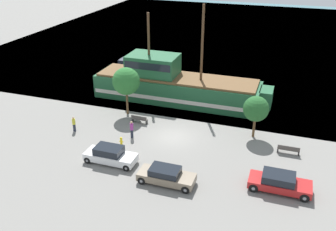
{
  "coord_description": "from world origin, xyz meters",
  "views": [
    {
      "loc": [
        9.91,
        -30.55,
        17.85
      ],
      "look_at": [
        -1.25,
        2.0,
        1.2
      ],
      "focal_mm": 40.0,
      "sensor_mm": 36.0,
      "label": 1
    }
  ],
  "objects_px": {
    "moored_boat_dockside": "(141,72)",
    "pedestrian_walking_near": "(74,124)",
    "parked_car_curb_mid": "(279,182)",
    "pedestrian_walking_far": "(132,129)",
    "parked_car_curb_rear": "(166,176)",
    "moored_boat_outer": "(141,61)",
    "bench_promenade_east": "(288,150)",
    "pirate_ship": "(174,85)",
    "fire_hydrant": "(121,140)",
    "bench_promenade_west": "(139,119)",
    "parked_car_curb_front": "(110,155)"
  },
  "relations": [
    {
      "from": "pirate_ship",
      "to": "parked_car_curb_mid",
      "type": "height_order",
      "value": "pirate_ship"
    },
    {
      "from": "moored_boat_dockside",
      "to": "parked_car_curb_front",
      "type": "xyz_separation_m",
      "value": [
        5.87,
        -20.89,
        0.05
      ]
    },
    {
      "from": "pedestrian_walking_far",
      "to": "parked_car_curb_mid",
      "type": "bearing_deg",
      "value": -15.73
    },
    {
      "from": "parked_car_curb_mid",
      "to": "pirate_ship",
      "type": "bearing_deg",
      "value": 132.95
    },
    {
      "from": "pirate_ship",
      "to": "pedestrian_walking_far",
      "type": "relative_size",
      "value": 11.64
    },
    {
      "from": "moored_boat_outer",
      "to": "parked_car_curb_rear",
      "type": "xyz_separation_m",
      "value": [
        13.35,
        -26.94,
        0.06
      ]
    },
    {
      "from": "parked_car_curb_front",
      "to": "parked_car_curb_mid",
      "type": "xyz_separation_m",
      "value": [
        14.11,
        0.66,
        -0.0
      ]
    },
    {
      "from": "parked_car_curb_front",
      "to": "bench_promenade_west",
      "type": "distance_m",
      "value": 7.81
    },
    {
      "from": "moored_boat_outer",
      "to": "bench_promenade_west",
      "type": "xyz_separation_m",
      "value": [
        7.23,
        -17.9,
        -0.18
      ]
    },
    {
      "from": "pirate_ship",
      "to": "moored_boat_outer",
      "type": "height_order",
      "value": "pirate_ship"
    },
    {
      "from": "moored_boat_outer",
      "to": "bench_promenade_west",
      "type": "relative_size",
      "value": 4.19
    },
    {
      "from": "bench_promenade_east",
      "to": "moored_boat_dockside",
      "type": "bearing_deg",
      "value": 144.71
    },
    {
      "from": "parked_car_curb_front",
      "to": "moored_boat_dockside",
      "type": "bearing_deg",
      "value": 105.69
    },
    {
      "from": "parked_car_curb_rear",
      "to": "parked_car_curb_mid",
      "type": "bearing_deg",
      "value": 12.66
    },
    {
      "from": "fire_hydrant",
      "to": "pedestrian_walking_far",
      "type": "bearing_deg",
      "value": 74.32
    },
    {
      "from": "moored_boat_dockside",
      "to": "parked_car_curb_mid",
      "type": "height_order",
      "value": "moored_boat_dockside"
    },
    {
      "from": "parked_car_curb_mid",
      "to": "fire_hydrant",
      "type": "distance_m",
      "value": 14.76
    },
    {
      "from": "moored_boat_dockside",
      "to": "parked_car_curb_mid",
      "type": "bearing_deg",
      "value": -45.36
    },
    {
      "from": "moored_boat_dockside",
      "to": "bench_promenade_east",
      "type": "height_order",
      "value": "moored_boat_dockside"
    },
    {
      "from": "moored_boat_dockside",
      "to": "fire_hydrant",
      "type": "height_order",
      "value": "moored_boat_dockside"
    },
    {
      "from": "moored_boat_dockside",
      "to": "bench_promenade_west",
      "type": "relative_size",
      "value": 4.13
    },
    {
      "from": "parked_car_curb_front",
      "to": "fire_hydrant",
      "type": "xyz_separation_m",
      "value": [
        -0.44,
        3.12,
        -0.32
      ]
    },
    {
      "from": "moored_boat_outer",
      "to": "fire_hydrant",
      "type": "height_order",
      "value": "moored_boat_outer"
    },
    {
      "from": "moored_boat_dockside",
      "to": "pedestrian_walking_near",
      "type": "bearing_deg",
      "value": -90.59
    },
    {
      "from": "moored_boat_dockside",
      "to": "pedestrian_walking_far",
      "type": "relative_size",
      "value": 3.97
    },
    {
      "from": "pirate_ship",
      "to": "moored_boat_dockside",
      "type": "bearing_deg",
      "value": 138.23
    },
    {
      "from": "parked_car_curb_mid",
      "to": "fire_hydrant",
      "type": "bearing_deg",
      "value": 170.43
    },
    {
      "from": "fire_hydrant",
      "to": "pedestrian_walking_near",
      "type": "xyz_separation_m",
      "value": [
        -5.6,
        0.88,
        0.39
      ]
    },
    {
      "from": "pirate_ship",
      "to": "parked_car_curb_front",
      "type": "bearing_deg",
      "value": -93.56
    },
    {
      "from": "moored_boat_outer",
      "to": "pedestrian_walking_far",
      "type": "height_order",
      "value": "pedestrian_walking_far"
    },
    {
      "from": "moored_boat_dockside",
      "to": "fire_hydrant",
      "type": "distance_m",
      "value": 18.59
    },
    {
      "from": "moored_boat_outer",
      "to": "bench_promenade_west",
      "type": "height_order",
      "value": "moored_boat_outer"
    },
    {
      "from": "pedestrian_walking_near",
      "to": "parked_car_curb_front",
      "type": "bearing_deg",
      "value": -33.48
    },
    {
      "from": "moored_boat_dockside",
      "to": "bench_promenade_east",
      "type": "distance_m",
      "value": 25.01
    },
    {
      "from": "fire_hydrant",
      "to": "pedestrian_walking_far",
      "type": "xyz_separation_m",
      "value": [
        0.43,
        1.53,
        0.5
      ]
    },
    {
      "from": "moored_boat_dockside",
      "to": "pedestrian_walking_far",
      "type": "bearing_deg",
      "value": -70.2
    },
    {
      "from": "parked_car_curb_front",
      "to": "pedestrian_walking_far",
      "type": "xyz_separation_m",
      "value": [
        -0.02,
        4.64,
        0.18
      ]
    },
    {
      "from": "pedestrian_walking_near",
      "to": "pedestrian_walking_far",
      "type": "relative_size",
      "value": 0.89
    },
    {
      "from": "moored_boat_dockside",
      "to": "parked_car_curb_mid",
      "type": "xyz_separation_m",
      "value": [
        19.98,
        -20.23,
        0.05
      ]
    },
    {
      "from": "parked_car_curb_mid",
      "to": "parked_car_curb_rear",
      "type": "xyz_separation_m",
      "value": [
        -8.55,
        -1.92,
        -0.04
      ]
    },
    {
      "from": "moored_boat_outer",
      "to": "fire_hydrant",
      "type": "xyz_separation_m",
      "value": [
        7.34,
        -22.56,
        -0.21
      ]
    },
    {
      "from": "moored_boat_outer",
      "to": "pedestrian_walking_far",
      "type": "relative_size",
      "value": 4.03
    },
    {
      "from": "moored_boat_dockside",
      "to": "parked_car_curb_front",
      "type": "bearing_deg",
      "value": -74.31
    },
    {
      "from": "parked_car_curb_mid",
      "to": "pedestrian_walking_far",
      "type": "height_order",
      "value": "pedestrian_walking_far"
    },
    {
      "from": "pirate_ship",
      "to": "parked_car_curb_rear",
      "type": "height_order",
      "value": "pirate_ship"
    },
    {
      "from": "bench_promenade_east",
      "to": "pirate_ship",
      "type": "bearing_deg",
      "value": 148.4
    },
    {
      "from": "parked_car_curb_rear",
      "to": "bench_promenade_east",
      "type": "relative_size",
      "value": 2.34
    },
    {
      "from": "pirate_ship",
      "to": "bench_promenade_west",
      "type": "relative_size",
      "value": 12.11
    },
    {
      "from": "pirate_ship",
      "to": "bench_promenade_west",
      "type": "xyz_separation_m",
      "value": [
        -1.48,
        -7.05,
        -1.49
      ]
    },
    {
      "from": "pirate_ship",
      "to": "moored_boat_outer",
      "type": "bearing_deg",
      "value": 128.75
    }
  ]
}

